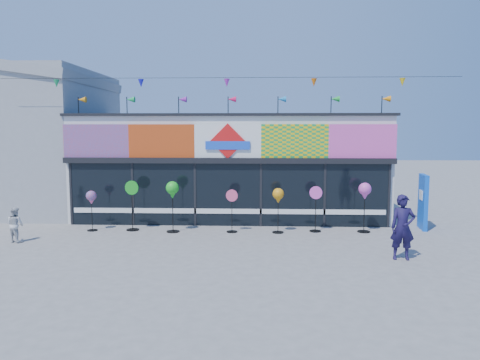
# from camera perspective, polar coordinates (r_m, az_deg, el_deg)

# --- Properties ---
(ground) EXTENTS (80.00, 80.00, 0.00)m
(ground) POSITION_cam_1_polar(r_m,az_deg,el_deg) (13.91, -2.42, -8.49)
(ground) COLOR slate
(ground) RESTS_ON ground
(kite_shop) EXTENTS (16.00, 5.70, 5.31)m
(kite_shop) POSITION_cam_1_polar(r_m,az_deg,el_deg) (19.44, -1.00, 1.86)
(kite_shop) COLOR silver
(kite_shop) RESTS_ON ground
(neighbour_building) EXTENTS (8.18, 7.20, 6.87)m
(neighbour_building) POSITION_cam_1_polar(r_m,az_deg,el_deg) (23.24, -26.37, 4.79)
(neighbour_building) COLOR #95979A
(neighbour_building) RESTS_ON ground
(blue_sign) EXTENTS (0.25, 0.98, 1.94)m
(blue_sign) POSITION_cam_1_polar(r_m,az_deg,el_deg) (17.75, 21.41, -2.48)
(blue_sign) COLOR blue
(blue_sign) RESTS_ON ground
(spinner_0) EXTENTS (0.36, 0.36, 1.41)m
(spinner_0) POSITION_cam_1_polar(r_m,az_deg,el_deg) (17.01, -17.67, -2.19)
(spinner_0) COLOR black
(spinner_0) RESTS_ON ground
(spinner_1) EXTENTS (0.49, 0.45, 1.75)m
(spinner_1) POSITION_cam_1_polar(r_m,az_deg,el_deg) (16.74, -13.01, -2.89)
(spinner_1) COLOR black
(spinner_1) RESTS_ON ground
(spinner_2) EXTENTS (0.45, 0.45, 1.76)m
(spinner_2) POSITION_cam_1_polar(r_m,az_deg,el_deg) (16.13, -8.24, -1.40)
(spinner_2) COLOR black
(spinner_2) RESTS_ON ground
(spinner_3) EXTENTS (0.41, 0.38, 1.48)m
(spinner_3) POSITION_cam_1_polar(r_m,az_deg,el_deg) (16.04, -0.99, -3.64)
(spinner_3) COLOR black
(spinner_3) RESTS_ON ground
(spinner_4) EXTENTS (0.39, 0.39, 1.54)m
(spinner_4) POSITION_cam_1_polar(r_m,az_deg,el_deg) (15.93, 4.68, -2.09)
(spinner_4) COLOR black
(spinner_4) RESTS_ON ground
(spinner_5) EXTENTS (0.43, 0.40, 1.58)m
(spinner_5) POSITION_cam_1_polar(r_m,az_deg,el_deg) (16.33, 9.21, -3.35)
(spinner_5) COLOR black
(spinner_5) RESTS_ON ground
(spinner_6) EXTENTS (0.43, 0.43, 1.72)m
(spinner_6) POSITION_cam_1_polar(r_m,az_deg,el_deg) (16.51, 14.97, -1.50)
(spinner_6) COLOR black
(spinner_6) RESTS_ON ground
(adult_man) EXTENTS (0.68, 0.47, 1.78)m
(adult_man) POSITION_cam_1_polar(r_m,az_deg,el_deg) (13.45, 19.22, -5.47)
(adult_man) COLOR #19123A
(adult_man) RESTS_ON ground
(child) EXTENTS (0.62, 0.49, 1.11)m
(child) POSITION_cam_1_polar(r_m,az_deg,el_deg) (16.30, -25.71, -4.91)
(child) COLOR silver
(child) RESTS_ON ground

